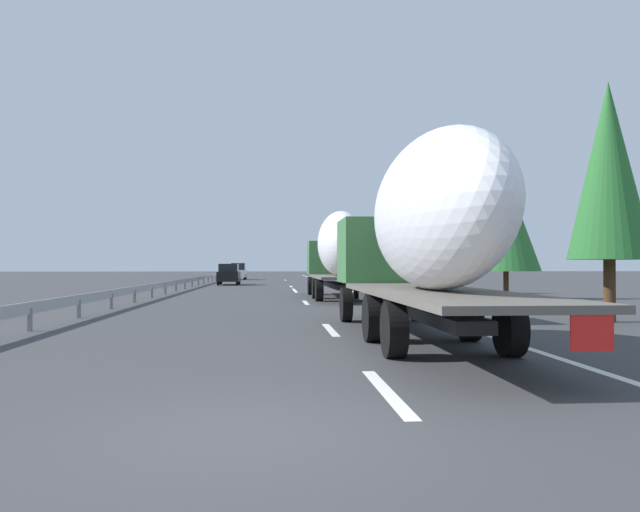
% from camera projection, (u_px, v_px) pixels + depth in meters
% --- Properties ---
extents(ground_plane, '(260.00, 260.00, 0.00)m').
position_uv_depth(ground_plane, '(268.00, 288.00, 46.07)').
color(ground_plane, '#38383A').
extents(lane_stripe_0, '(3.20, 0.20, 0.01)m').
position_uv_depth(lane_stripe_0, '(387.00, 392.00, 8.33)').
color(lane_stripe_0, white).
rests_on(lane_stripe_0, ground_plane).
extents(lane_stripe_1, '(3.20, 0.20, 0.01)m').
position_uv_depth(lane_stripe_1, '(330.00, 330.00, 16.33)').
color(lane_stripe_1, white).
rests_on(lane_stripe_1, ground_plane).
extents(lane_stripe_2, '(3.20, 0.20, 0.01)m').
position_uv_depth(lane_stripe_2, '(306.00, 303.00, 28.26)').
color(lane_stripe_2, white).
rests_on(lane_stripe_2, ground_plane).
extents(lane_stripe_3, '(3.20, 0.20, 0.01)m').
position_uv_depth(lane_stripe_3, '(296.00, 291.00, 40.36)').
color(lane_stripe_3, white).
rests_on(lane_stripe_3, ground_plane).
extents(lane_stripe_4, '(3.20, 0.20, 0.01)m').
position_uv_depth(lane_stripe_4, '(294.00, 290.00, 43.60)').
color(lane_stripe_4, white).
rests_on(lane_stripe_4, ground_plane).
extents(lane_stripe_5, '(3.20, 0.20, 0.01)m').
position_uv_depth(lane_stripe_5, '(291.00, 287.00, 49.73)').
color(lane_stripe_5, white).
rests_on(lane_stripe_5, ground_plane).
extents(lane_stripe_6, '(3.20, 0.20, 0.01)m').
position_uv_depth(lane_stripe_6, '(285.00, 280.00, 71.30)').
color(lane_stripe_6, white).
rests_on(lane_stripe_6, ground_plane).
extents(edge_line_right, '(110.00, 0.20, 0.01)m').
position_uv_depth(edge_line_right, '(335.00, 286.00, 51.48)').
color(edge_line_right, white).
rests_on(edge_line_right, ground_plane).
extents(truck_lead, '(12.05, 2.55, 4.36)m').
position_uv_depth(truck_lead, '(337.00, 251.00, 31.65)').
color(truck_lead, '#387038').
rests_on(truck_lead, ground_plane).
extents(truck_trailing, '(13.72, 2.55, 4.40)m').
position_uv_depth(truck_trailing, '(422.00, 230.00, 13.83)').
color(truck_trailing, '#387038').
rests_on(truck_trailing, ground_plane).
extents(car_white_van, '(4.11, 1.80, 1.98)m').
position_uv_depth(car_white_van, '(238.00, 271.00, 73.94)').
color(car_white_van, white).
rests_on(car_white_van, ground_plane).
extents(car_black_suv, '(4.32, 1.84, 1.85)m').
position_uv_depth(car_black_suv, '(229.00, 274.00, 54.11)').
color(car_black_suv, black).
rests_on(car_black_suv, ground_plane).
extents(road_sign, '(0.10, 0.90, 3.25)m').
position_uv_depth(road_sign, '(354.00, 259.00, 48.43)').
color(road_sign, gray).
rests_on(road_sign, ground_plane).
extents(tree_0, '(2.44, 2.44, 7.29)m').
position_uv_depth(tree_0, '(609.00, 171.00, 18.65)').
color(tree_0, '#472D19').
rests_on(tree_0, ground_plane).
extents(tree_1, '(2.90, 2.90, 6.78)m').
position_uv_depth(tree_1, '(351.00, 249.00, 89.65)').
color(tree_1, '#472D19').
rests_on(tree_1, ground_plane).
extents(tree_2, '(3.36, 3.36, 7.27)m').
position_uv_depth(tree_2, '(346.00, 248.00, 93.68)').
color(tree_2, '#472D19').
rests_on(tree_2, ground_plane).
extents(tree_3, '(3.45, 3.45, 6.41)m').
position_uv_depth(tree_3, '(506.00, 222.00, 31.49)').
color(tree_3, '#472D19').
rests_on(tree_3, ground_plane).
extents(tree_4, '(3.76, 3.76, 5.54)m').
position_uv_depth(tree_4, '(448.00, 234.00, 37.62)').
color(tree_4, '#472D19').
rests_on(tree_4, ground_plane).
extents(tree_5, '(2.92, 2.92, 5.99)m').
position_uv_depth(tree_5, '(347.00, 252.00, 91.19)').
color(tree_5, '#472D19').
rests_on(tree_5, ground_plane).
extents(guardrail_median, '(94.00, 0.10, 0.76)m').
position_uv_depth(guardrail_median, '(192.00, 280.00, 48.61)').
color(guardrail_median, '#9EA0A5').
rests_on(guardrail_median, ground_plane).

